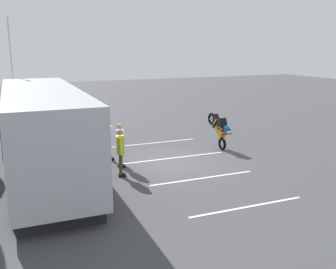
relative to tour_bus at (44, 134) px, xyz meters
name	(u,v)px	position (x,y,z in m)	size (l,w,h in m)	color
ground_plane	(173,162)	(-0.16, -5.02, -1.64)	(80.00, 80.00, 0.00)	#424247
tour_bus	(44,134)	(0.00, 0.00, 0.00)	(9.85, 2.72, 3.25)	#B7BABF
spectator_far_left	(120,148)	(-0.99, -2.53, -0.56)	(0.57, 0.39, 1.80)	#473823
spectator_left	(120,142)	(0.01, -2.83, -0.58)	(0.58, 0.36, 1.78)	black
spectator_centre	(109,137)	(1.21, -2.70, -0.64)	(0.57, 0.32, 1.70)	#473823
parked_motorcycle_silver	(94,159)	(0.01, -1.78, -1.16)	(2.05, 0.58, 0.99)	black
stunt_motorcycle	(219,128)	(0.96, -7.90, -0.63)	(2.01, 0.58, 1.72)	black
flagpole	(13,81)	(6.51, 0.70, 1.39)	(0.78, 0.36, 6.16)	silver
bay_line_a	(247,207)	(-5.18, -5.21, -1.64)	(0.18, 3.91, 0.01)	white
bay_line_b	(203,178)	(-2.38, -5.21, -1.64)	(0.18, 4.12, 0.01)	white
bay_line_c	(172,158)	(0.41, -5.21, -1.64)	(0.20, 4.91, 0.01)	white
bay_line_d	(149,143)	(3.20, -5.21, -1.64)	(0.19, 4.87, 0.01)	white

